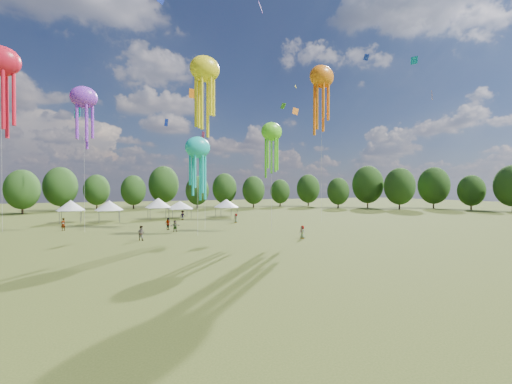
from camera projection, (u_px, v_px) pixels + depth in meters
name	position (u px, v px, depth m)	size (l,w,h in m)	color
ground	(418.00, 331.00, 14.54)	(300.00, 300.00, 0.00)	#384416
spectator_near	(141.00, 233.00, 39.41)	(0.87, 0.67, 1.78)	gray
spectators_far	(192.00, 221.00, 54.05)	(28.84, 30.68, 1.90)	gray
festival_tents	(156.00, 204.00, 65.58)	(34.80, 7.59, 4.27)	#47474C
show_kites	(182.00, 96.00, 50.61)	(55.04, 19.40, 29.11)	#9331DB
small_kites	(188.00, 19.00, 52.52)	(75.35, 58.98, 42.98)	#9331DB
treeline	(150.00, 187.00, 69.54)	(201.57, 95.24, 13.43)	#38281C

